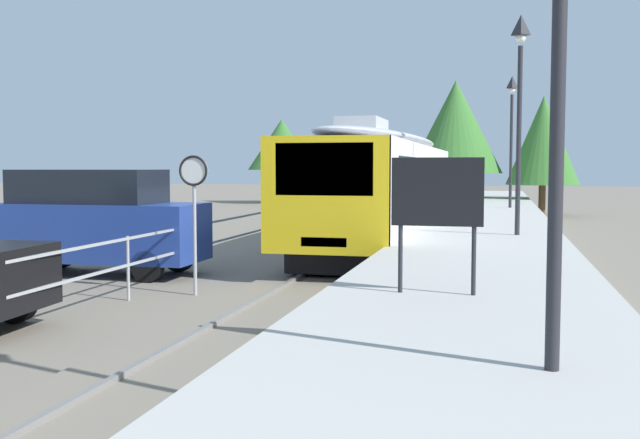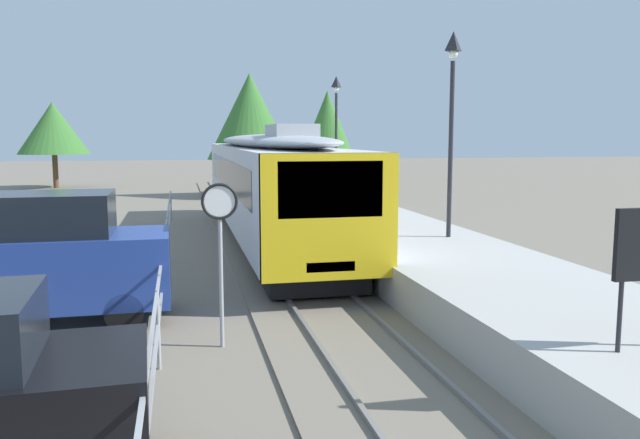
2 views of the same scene
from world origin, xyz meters
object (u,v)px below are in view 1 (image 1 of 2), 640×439
platform_lamp_far_end (512,116)px  speed_limit_sign (194,190)px  platform_notice_board (437,197)px  parked_van_blue (98,221)px  commuter_train (386,180)px  platform_lamp_mid_platform (520,82)px

platform_lamp_far_end → speed_limit_sign: 18.90m
platform_notice_board → parked_van_blue: (-8.51, 6.09, -0.89)m
commuter_train → platform_lamp_far_end: size_ratio=3.39×
platform_lamp_mid_platform → platform_lamp_far_end: size_ratio=1.00×
platform_lamp_mid_platform → speed_limit_sign: bearing=-141.2°
platform_lamp_mid_platform → speed_limit_sign: platform_lamp_mid_platform is taller
platform_lamp_mid_platform → commuter_train: bearing=126.7°
commuter_train → parked_van_blue: (-5.68, -8.40, -0.85)m
platform_lamp_far_end → parked_van_blue: bearing=-122.2°
platform_lamp_far_end → platform_notice_board: platform_lamp_far_end is taller
platform_notice_board → commuter_train: bearing=101.1°
commuter_train → platform_lamp_far_end: platform_lamp_far_end is taller
platform_notice_board → speed_limit_sign: bearing=142.5°
platform_notice_board → speed_limit_sign: (-5.12, 3.92, -0.06)m
commuter_train → speed_limit_sign: 10.80m
platform_lamp_far_end → speed_limit_sign: bearing=-109.8°
platform_lamp_mid_platform → speed_limit_sign: 8.52m
platform_lamp_mid_platform → platform_notice_board: platform_lamp_mid_platform is taller
platform_lamp_mid_platform → parked_van_blue: (-9.75, -2.94, -3.33)m
speed_limit_sign → parked_van_blue: 4.11m
parked_van_blue → platform_lamp_far_end: bearing=57.8°
platform_lamp_mid_platform → platform_lamp_far_end: same height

